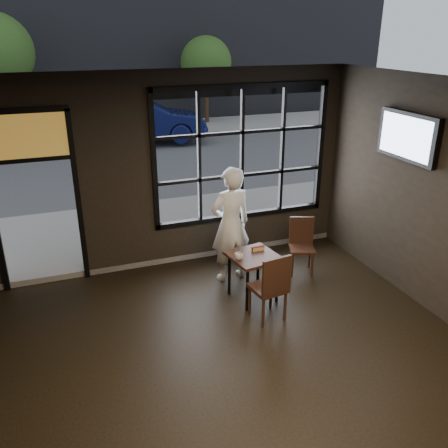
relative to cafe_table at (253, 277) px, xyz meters
name	(u,v)px	position (x,y,z in m)	size (l,w,h in m)	color
floor	(259,398)	(-0.76, -1.95, -0.37)	(6.00, 7.00, 0.02)	black
ceiling	(270,97)	(-0.76, -1.95, 2.85)	(6.00, 7.00, 0.02)	black
window_frame	(242,154)	(0.44, 1.55, 1.44)	(3.06, 0.12, 2.28)	black
stained_transom	(25,136)	(-2.86, 1.55, 1.99)	(1.20, 0.06, 0.70)	orange
street_asphalt	(80,103)	(-0.76, 22.05, -0.38)	(60.00, 41.00, 0.04)	#545456
cafe_table	(253,277)	(0.00, 0.00, 0.00)	(0.66, 0.66, 0.71)	#321C12
chair_near	(268,286)	(-0.02, -0.55, 0.15)	(0.44, 0.44, 1.01)	#321C12
chair_window	(302,247)	(1.07, 0.47, 0.10)	(0.39, 0.39, 0.91)	#321C12
man	(230,225)	(-0.09, 0.70, 0.57)	(0.68, 0.44, 1.85)	white
hotdog	(258,248)	(0.13, 0.12, 0.38)	(0.20, 0.08, 0.06)	tan
cup	(239,256)	(-0.25, -0.06, 0.40)	(0.12, 0.12, 0.10)	silver
tv	(408,136)	(2.17, -0.34, 1.99)	(0.13, 1.16, 0.68)	black
navy_car	(142,121)	(0.49, 10.76, 0.47)	(1.53, 4.39, 1.45)	#0B113D
tree_right	(206,63)	(3.78, 13.55, 2.12)	(2.06, 2.06, 3.52)	#332114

